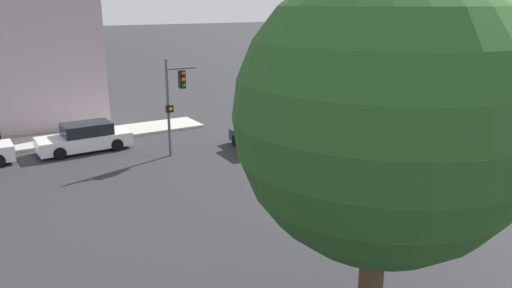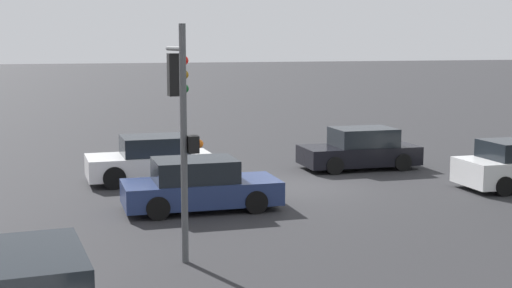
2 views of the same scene
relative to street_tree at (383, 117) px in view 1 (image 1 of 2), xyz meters
name	(u,v)px [view 1 (image 1 of 2)]	position (x,y,z in m)	size (l,w,h in m)	color
ground_plane	(338,163)	(10.71, -8.23, -5.37)	(300.00, 300.00, 0.00)	#28282B
street_tree	(383,117)	(0.00, 0.00, 0.00)	(6.05, 6.05, 8.42)	#4C3823
traffic_signal	(175,94)	(16.05, -2.04, -2.20)	(0.54, 1.76, 4.92)	#515456
crossing_car_0	(321,124)	(15.12, -10.62, -4.66)	(4.11, 2.13, 1.51)	silver
crossing_car_1	(261,138)	(14.62, -6.20, -4.71)	(4.34, 2.12, 1.41)	navy
crossing_car_2	(402,203)	(4.36, -5.74, -4.66)	(3.99, 2.13, 1.52)	silver
crossing_car_3	(426,159)	(7.44, -10.61, -4.68)	(4.31, 2.20, 1.49)	black
parked_car_0	(85,138)	(19.28, 1.82, -4.68)	(2.08, 4.73, 1.48)	silver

